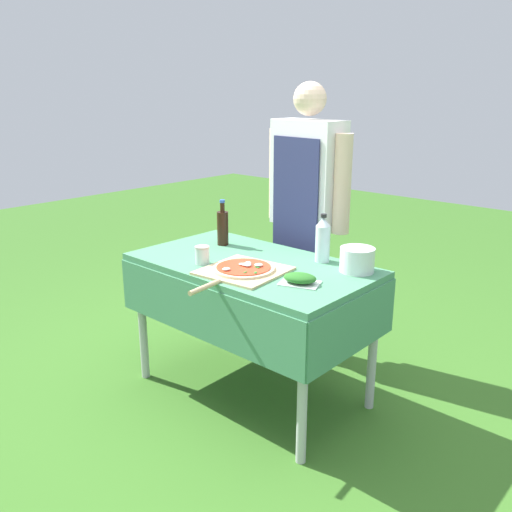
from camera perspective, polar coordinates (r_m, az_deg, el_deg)
ground_plane at (r=3.16m, az=-0.45°, el=-14.00°), size 12.00×12.00×0.00m
prep_table at (r=2.87m, az=-0.48°, el=-2.49°), size 1.29×0.74×0.77m
person_cook at (r=3.28m, az=5.37°, el=5.77°), size 0.63×0.25×1.68m
pizza_on_peel at (r=2.68m, az=-1.43°, el=-1.48°), size 0.42×0.60×0.05m
oil_bottle at (r=3.15m, az=-3.53°, el=3.06°), size 0.07×0.07×0.27m
water_bottle at (r=2.84m, az=7.05°, el=1.76°), size 0.08×0.08×0.26m
herb_container at (r=2.52m, az=4.64°, el=-2.41°), size 0.22×0.18×0.05m
mixing_tub at (r=2.72m, az=10.60°, el=-0.39°), size 0.17×0.17×0.12m
sauce_jar at (r=2.82m, az=-5.67°, el=-0.01°), size 0.08×0.08×0.09m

